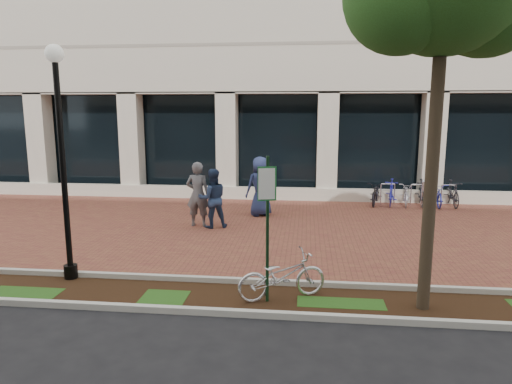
# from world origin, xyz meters

# --- Properties ---
(ground) EXTENTS (120.00, 120.00, 0.00)m
(ground) POSITION_xyz_m (0.00, 0.00, 0.00)
(ground) COLOR black
(ground) RESTS_ON ground
(brick_plaza) EXTENTS (40.00, 9.00, 0.01)m
(brick_plaza) POSITION_xyz_m (0.00, 0.00, 0.01)
(brick_plaza) COLOR brown
(brick_plaza) RESTS_ON ground
(planting_strip) EXTENTS (40.00, 1.50, 0.01)m
(planting_strip) POSITION_xyz_m (0.00, -5.25, 0.01)
(planting_strip) COLOR black
(planting_strip) RESTS_ON ground
(curb_plaza_side) EXTENTS (40.00, 0.12, 0.12)m
(curb_plaza_side) POSITION_xyz_m (0.00, -4.50, 0.06)
(curb_plaza_side) COLOR beige
(curb_plaza_side) RESTS_ON ground
(curb_street_side) EXTENTS (40.00, 0.12, 0.12)m
(curb_street_side) POSITION_xyz_m (0.00, -6.00, 0.06)
(curb_street_side) COLOR beige
(curb_street_side) RESTS_ON ground
(parking_sign) EXTENTS (0.34, 0.07, 2.73)m
(parking_sign) POSITION_xyz_m (0.52, -5.34, 1.71)
(parking_sign) COLOR #14381D
(parking_sign) RESTS_ON ground
(lamppost) EXTENTS (0.36, 0.36, 4.80)m
(lamppost) POSITION_xyz_m (-3.73, -4.60, 2.70)
(lamppost) COLOR black
(lamppost) RESTS_ON ground
(locked_bicycle) EXTENTS (1.84, 1.27, 0.92)m
(locked_bicycle) POSITION_xyz_m (0.78, -5.16, 0.46)
(locked_bicycle) COLOR silver
(locked_bicycle) RESTS_ON ground
(pedestrian_left) EXTENTS (0.75, 0.52, 2.00)m
(pedestrian_left) POSITION_xyz_m (-2.07, 0.06, 1.00)
(pedestrian_left) COLOR #5D5D61
(pedestrian_left) RESTS_ON ground
(pedestrian_mid) EXTENTS (1.06, 0.95, 1.80)m
(pedestrian_mid) POSITION_xyz_m (-1.60, -0.07, 0.90)
(pedestrian_mid) COLOR navy
(pedestrian_mid) RESTS_ON ground
(pedestrian_right) EXTENTS (1.17, 1.03, 2.01)m
(pedestrian_right) POSITION_xyz_m (-0.32, 1.68, 1.01)
(pedestrian_right) COLOR navy
(pedestrian_right) RESTS_ON ground
(bollard) EXTENTS (0.12, 0.12, 1.03)m
(bollard) POSITION_xyz_m (5.43, 3.59, 0.52)
(bollard) COLOR #BCBCC1
(bollard) RESTS_ON ground
(bike_rack_cluster) EXTENTS (3.48, 1.77, 0.98)m
(bike_rack_cluster) POSITION_xyz_m (5.20, 3.98, 0.46)
(bike_rack_cluster) COLOR black
(bike_rack_cluster) RESTS_ON ground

